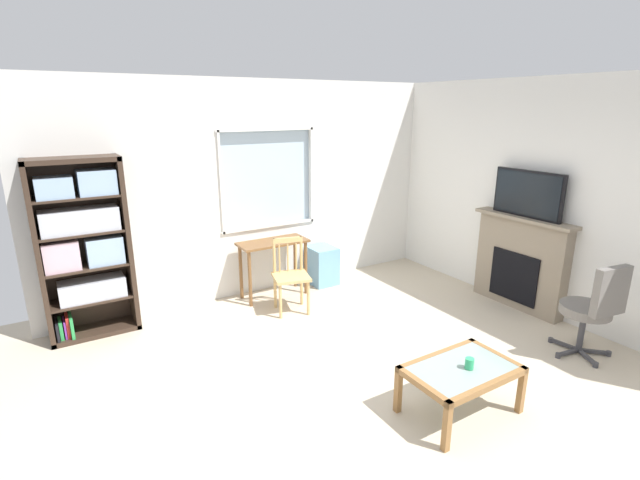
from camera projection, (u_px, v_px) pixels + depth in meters
name	position (u px, v px, depth m)	size (l,w,h in m)	color
ground	(365.00, 375.00, 4.37)	(6.33, 6.00, 0.02)	beige
wall_back_with_window	(251.00, 191.00, 6.01)	(5.33, 0.15, 2.77)	silver
wall_right	(557.00, 201.00, 5.35)	(0.12, 5.20, 2.77)	silver
bookshelf	(83.00, 243.00, 4.89)	(0.90, 0.38, 1.94)	#38281E
desk_under_window	(273.00, 252.00, 6.01)	(0.90, 0.40, 0.76)	brown
wooden_chair	(290.00, 275.00, 5.61)	(0.51, 0.49, 0.90)	tan
plastic_drawer_unit	(322.00, 265.00, 6.53)	(0.35, 0.40, 0.54)	#72ADDB
fireplace	(520.00, 262.00, 5.71)	(0.26, 1.27, 1.16)	gray
tv	(528.00, 194.00, 5.46)	(0.06, 0.89, 0.55)	black
office_chair	(594.00, 306.00, 4.52)	(0.58, 0.59, 1.00)	slate
coffee_table	(461.00, 374.00, 3.74)	(0.90, 0.58, 0.42)	#8C9E99
sippy_cup	(469.00, 363.00, 3.69)	(0.07, 0.07, 0.09)	#33B770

